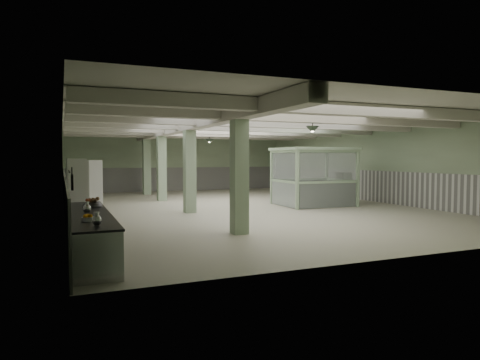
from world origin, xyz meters
name	(u,v)px	position (x,y,z in m)	size (l,w,h in m)	color
floor	(239,207)	(0.00, 0.00, 0.00)	(20.00, 20.00, 0.00)	beige
ceiling	(239,123)	(0.00, 0.00, 3.60)	(14.00, 20.00, 0.02)	beige
wall_back	(180,163)	(0.00, 10.00, 1.80)	(14.00, 0.02, 3.60)	#A5BF99
wall_front	(418,173)	(0.00, -10.00, 1.80)	(14.00, 0.02, 3.60)	#A5BF99
wall_left	(64,167)	(-7.00, 0.00, 1.80)	(0.02, 20.00, 3.60)	#A5BF99
wall_right	(370,164)	(7.00, 0.00, 1.80)	(0.02, 20.00, 3.60)	#A5BF99
wainscot_left	(65,195)	(-6.97, 0.00, 0.75)	(0.05, 19.90, 1.50)	white
wainscot_right	(369,186)	(6.97, 0.00, 0.75)	(0.05, 19.90, 1.50)	white
wainscot_back	(180,179)	(0.00, 9.97, 0.75)	(13.90, 0.05, 1.50)	white
girder	(183,127)	(-2.50, 0.00, 3.38)	(0.45, 19.90, 0.40)	beige
beam_a	(347,109)	(0.00, -7.50, 3.42)	(13.90, 0.35, 0.32)	beige
beam_b	(299,118)	(0.00, -5.00, 3.42)	(13.90, 0.35, 0.32)	beige
beam_c	(265,123)	(0.00, -2.50, 3.42)	(13.90, 0.35, 0.32)	beige
beam_d	(239,128)	(0.00, 0.00, 3.42)	(13.90, 0.35, 0.32)	beige
beam_e	(219,131)	(0.00, 2.50, 3.42)	(13.90, 0.35, 0.32)	beige
beam_f	(203,134)	(0.00, 5.00, 3.42)	(13.90, 0.35, 0.32)	beige
beam_g	(190,136)	(0.00, 7.50, 3.42)	(13.90, 0.35, 0.32)	beige
column_a	(239,170)	(-2.50, -6.00, 1.80)	(0.42, 0.42, 3.60)	#99B390
column_b	(190,166)	(-2.50, -1.00, 1.80)	(0.42, 0.42, 3.60)	#99B390
column_c	(162,164)	(-2.50, 4.00, 1.80)	(0.42, 0.42, 3.60)	#99B390
column_d	(147,163)	(-2.50, 8.00, 1.80)	(0.42, 0.42, 3.60)	#99B390
hook_rail	(69,172)	(-6.93, -7.60, 1.85)	(0.02, 0.02, 1.20)	black
pendant_front	(312,129)	(0.50, -5.00, 3.05)	(0.44, 0.44, 0.22)	#314131
pendant_mid	(245,137)	(0.50, 0.50, 3.05)	(0.44, 0.44, 0.22)	#314131
pendant_back	(209,141)	(0.50, 5.50, 3.05)	(0.44, 0.44, 0.22)	#314131
prep_counter	(89,233)	(-6.54, -7.00, 0.46)	(0.89, 5.10, 0.91)	#AFAFB3
pitcher_near	(97,219)	(-6.50, -8.90, 1.02)	(0.17, 0.19, 0.25)	#AFAFB3
pitcher_far	(87,208)	(-6.57, -7.00, 1.03)	(0.17, 0.20, 0.26)	#AFAFB3
veg_colander	(92,203)	(-6.39, -5.88, 1.01)	(0.48, 0.48, 0.22)	#3A3A3E
orange_bowl	(88,220)	(-6.63, -8.33, 0.94)	(0.23, 0.23, 0.08)	#B2B2B7
skillet_near	(72,182)	(-6.88, -7.67, 1.63)	(0.33, 0.33, 0.04)	black
skillet_far	(72,182)	(-6.88, -7.62, 1.63)	(0.23, 0.23, 0.03)	black
walkin_cooler	(78,194)	(-6.62, -2.66, 1.00)	(1.01, 2.18, 2.00)	silver
guard_booth	(313,166)	(3.32, -0.65, 1.74)	(3.29, 2.81, 2.57)	#A2C099
filing_cabinet	(344,188)	(5.03, -0.56, 0.73)	(0.47, 0.67, 1.45)	#636453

